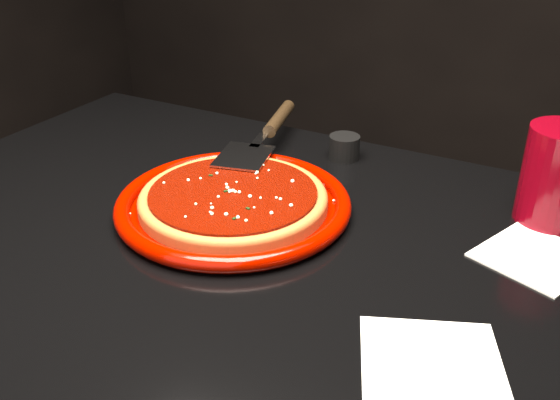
# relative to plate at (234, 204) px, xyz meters

# --- Properties ---
(plate) EXTENTS (0.35, 0.35, 0.03)m
(plate) POSITION_rel_plate_xyz_m (0.00, 0.00, 0.00)
(plate) COLOR #780600
(plate) RESTS_ON table
(pizza_crust) EXTENTS (0.28, 0.28, 0.01)m
(pizza_crust) POSITION_rel_plate_xyz_m (0.00, 0.00, 0.00)
(pizza_crust) COLOR #954D23
(pizza_crust) RESTS_ON plate
(pizza_crust_rim) EXTENTS (0.28, 0.28, 0.02)m
(pizza_crust_rim) POSITION_rel_plate_xyz_m (0.00, 0.00, 0.01)
(pizza_crust_rim) COLOR #954D23
(pizza_crust_rim) RESTS_ON plate
(pizza_sauce) EXTENTS (0.25, 0.25, 0.01)m
(pizza_sauce) POSITION_rel_plate_xyz_m (0.00, 0.00, 0.02)
(pizza_sauce) COLOR #6B0B00
(pizza_sauce) RESTS_ON plate
(parmesan_dusting) EXTENTS (0.23, 0.23, 0.01)m
(parmesan_dusting) POSITION_rel_plate_xyz_m (0.00, 0.00, 0.02)
(parmesan_dusting) COLOR #F4ECBD
(parmesan_dusting) RESTS_ON plate
(basil_flecks) EXTENTS (0.21, 0.21, 0.00)m
(basil_flecks) POSITION_rel_plate_xyz_m (0.00, 0.00, 0.02)
(basil_flecks) COLOR black
(basil_flecks) RESTS_ON plate
(pizza_server) EXTENTS (0.17, 0.35, 0.03)m
(pizza_server) POSITION_rel_plate_xyz_m (-0.06, 0.19, 0.03)
(pizza_server) COLOR #B4B7BC
(pizza_server) RESTS_ON plate
(cup) EXTENTS (0.11, 0.11, 0.14)m
(cup) POSITION_rel_plate_xyz_m (0.40, 0.19, 0.06)
(cup) COLOR maroon
(cup) RESTS_ON table
(napkin_a) EXTENTS (0.18, 0.18, 0.00)m
(napkin_a) POSITION_rel_plate_xyz_m (0.35, -0.18, -0.01)
(napkin_a) COLOR silver
(napkin_a) RESTS_ON table
(napkin_b) EXTENTS (0.16, 0.17, 0.00)m
(napkin_b) POSITION_rel_plate_xyz_m (0.40, 0.08, -0.01)
(napkin_b) COLOR silver
(napkin_b) RESTS_ON table
(ramekin) EXTENTS (0.07, 0.07, 0.04)m
(ramekin) POSITION_rel_plate_xyz_m (0.06, 0.25, 0.01)
(ramekin) COLOR black
(ramekin) RESTS_ON table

